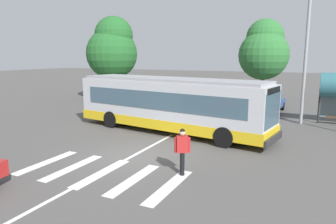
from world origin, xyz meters
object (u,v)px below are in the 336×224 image
parked_car_charcoal (172,96)px  parked_car_silver (232,100)px  background_tree_left (112,48)px  background_tree_right (264,50)px  parked_car_blue (269,102)px  twin_arm_street_lamp (308,25)px  pedestrian_crossing_street (182,149)px  parked_car_red (203,98)px  city_transit_bus (170,104)px

parked_car_charcoal → parked_car_silver: same height
background_tree_left → background_tree_right: (13.36, 5.72, -0.16)m
parked_car_blue → background_tree_left: (-14.91, 0.55, 4.25)m
parked_car_silver → parked_car_blue: (2.84, 0.20, 0.00)m
parked_car_blue → background_tree_right: bearing=103.8°
twin_arm_street_lamp → background_tree_left: 17.87m
pedestrian_crossing_street → parked_car_red: (-4.42, 15.07, -0.20)m
parked_car_charcoal → background_tree_left: bearing=175.5°
parked_car_charcoal → background_tree_right: 10.04m
parked_car_charcoal → parked_car_blue: bearing=-0.2°
parked_car_charcoal → background_tree_right: bearing=42.9°
parked_car_silver → twin_arm_street_lamp: bearing=-32.1°
parked_car_silver → city_transit_bus: bearing=-99.0°
background_tree_right → parked_car_blue: bearing=-76.2°
parked_car_red → background_tree_right: 8.25m
background_tree_left → twin_arm_street_lamp: bearing=-13.2°
parked_car_red → parked_car_silver: size_ratio=1.00×
twin_arm_street_lamp → parked_car_charcoal: bearing=161.7°
parked_car_red → twin_arm_street_lamp: bearing=-25.7°
parked_car_red → parked_car_blue: bearing=-2.8°
parked_car_charcoal → background_tree_right: size_ratio=0.59×
parked_car_red → parked_car_silver: (2.58, -0.47, 0.00)m
city_transit_bus → twin_arm_street_lamp: twin_arm_street_lamp is taller
pedestrian_crossing_street → twin_arm_street_lamp: bearing=72.9°
twin_arm_street_lamp → background_tree_right: twin_arm_street_lamp is taller
parked_car_charcoal → parked_car_blue: (8.26, -0.03, 0.00)m
parked_car_blue → pedestrian_crossing_street: bearing=-93.9°
parked_car_blue → twin_arm_street_lamp: bearing=-55.1°
parked_car_red → parked_car_blue: size_ratio=1.02×
parked_car_red → twin_arm_street_lamp: (7.88, -3.79, 5.39)m
parked_car_charcoal → background_tree_left: 7.91m
parked_car_blue → background_tree_right: (-1.54, 6.28, 4.09)m
parked_car_red → background_tree_left: (-9.48, 0.29, 4.25)m
pedestrian_crossing_street → background_tree_right: bearing=91.4°
pedestrian_crossing_street → background_tree_left: background_tree_left is taller
parked_car_silver → parked_car_charcoal: bearing=177.6°
background_tree_left → parked_car_charcoal: bearing=-4.5°
parked_car_silver → twin_arm_street_lamp: size_ratio=0.46×
parked_car_charcoal → background_tree_right: background_tree_right is taller
pedestrian_crossing_street → parked_car_red: 15.70m
parked_car_silver → background_tree_left: (-12.06, 0.75, 4.25)m
pedestrian_crossing_street → background_tree_right: size_ratio=0.22×
twin_arm_street_lamp → parked_car_blue: bearing=124.9°
parked_car_red → parked_car_blue: (5.42, -0.26, 0.00)m
background_tree_right → parked_car_silver: bearing=-101.4°
parked_car_blue → parked_car_silver: bearing=-175.9°
parked_car_silver → background_tree_right: bearing=78.6°
pedestrian_crossing_street → city_transit_bus: bearing=119.3°
parked_car_charcoal → background_tree_left: background_tree_left is taller
parked_car_red → parked_car_silver: 2.62m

